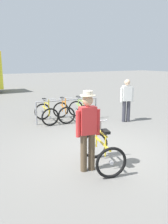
{
  "coord_description": "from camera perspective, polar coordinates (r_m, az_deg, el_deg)",
  "views": [
    {
      "loc": [
        -3.16,
        -4.69,
        2.3
      ],
      "look_at": [
        -0.23,
        0.4,
        1.0
      ],
      "focal_mm": 36.82,
      "sensor_mm": 36.0,
      "label": 1
    }
  ],
  "objects": [
    {
      "name": "racked_bike_lime",
      "position": [
        9.31,
        -1.05,
        0.49
      ],
      "size": [
        0.84,
        1.2,
        0.97
      ],
      "color": "black",
      "rests_on": "ground"
    },
    {
      "name": "featured_bicycle",
      "position": [
        5.19,
        4.08,
        -8.05
      ],
      "size": [
        0.9,
        1.25,
        1.09
      ],
      "color": "black",
      "rests_on": "ground"
    },
    {
      "name": "racked_bike_orange",
      "position": [
        9.06,
        -5.11,
        0.11
      ],
      "size": [
        0.87,
        1.19,
        0.97
      ],
      "color": "black",
      "rests_on": "ground"
    },
    {
      "name": "person_with_featured_bike",
      "position": [
        4.78,
        0.94,
        -4.0
      ],
      "size": [
        0.52,
        0.32,
        1.72
      ],
      "color": "brown",
      "rests_on": "ground"
    },
    {
      "name": "ground_plane",
      "position": [
        6.11,
        3.81,
        -9.69
      ],
      "size": [
        80.0,
        80.0,
        0.0
      ],
      "primitive_type": "plane",
      "color": "slate"
    },
    {
      "name": "pedestrian_with_backpack",
      "position": [
        8.95,
        10.5,
        3.51
      ],
      "size": [
        0.51,
        0.4,
        1.64
      ],
      "color": "#383842",
      "rests_on": "ground"
    },
    {
      "name": "bike_rack_rail",
      "position": [
        8.88,
        -4.11,
        1.65
      ],
      "size": [
        2.5,
        0.28,
        0.88
      ],
      "color": "#99999E",
      "rests_on": "ground"
    },
    {
      "name": "racked_bike_yellow",
      "position": [
        8.86,
        -9.37,
        -0.3
      ],
      "size": [
        0.74,
        1.13,
        0.97
      ],
      "color": "black",
      "rests_on": "ground"
    }
  ]
}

